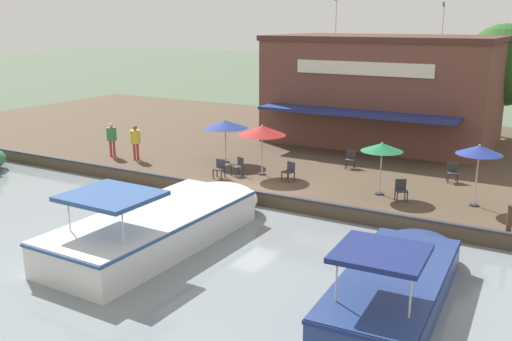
# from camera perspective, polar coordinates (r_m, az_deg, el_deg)

# --- Properties ---
(ground_plane) EXTENTS (220.00, 220.00, 0.00)m
(ground_plane) POSITION_cam_1_polar(r_m,az_deg,el_deg) (24.25, -1.31, -3.48)
(ground_plane) COLOR #4C5B47
(quay_deck) EXTENTS (22.00, 56.00, 0.60)m
(quay_deck) POSITION_cam_1_polar(r_m,az_deg,el_deg) (33.74, 8.38, 2.13)
(quay_deck) COLOR #4C3D2D
(quay_deck) RESTS_ON ground
(quay_edge_fender) EXTENTS (0.20, 50.40, 0.10)m
(quay_edge_fender) POSITION_cam_1_polar(r_m,az_deg,el_deg) (24.14, -1.20, -1.95)
(quay_edge_fender) COLOR #2D2D33
(quay_edge_fender) RESTS_ON quay_deck
(waterfront_restaurant) EXTENTS (9.49, 12.76, 8.40)m
(waterfront_restaurant) POSITION_cam_1_polar(r_m,az_deg,el_deg) (34.66, 12.59, 7.96)
(waterfront_restaurant) COLOR brown
(waterfront_restaurant) RESTS_ON quay_deck
(patio_umbrella_far_corner) EXTENTS (2.25, 2.25, 2.19)m
(patio_umbrella_far_corner) POSITION_cam_1_polar(r_m,az_deg,el_deg) (28.71, -3.09, 4.64)
(patio_umbrella_far_corner) COLOR #B7B7B7
(patio_umbrella_far_corner) RESTS_ON quay_deck
(patio_umbrella_by_entrance) EXTENTS (1.72, 1.72, 2.21)m
(patio_umbrella_by_entrance) POSITION_cam_1_polar(r_m,az_deg,el_deg) (23.74, 12.49, 2.27)
(patio_umbrella_by_entrance) COLOR #B7B7B7
(patio_umbrella_by_entrance) RESTS_ON quay_deck
(patio_umbrella_mid_patio_left) EXTENTS (2.20, 2.20, 2.36)m
(patio_umbrella_mid_patio_left) POSITION_cam_1_polar(r_m,az_deg,el_deg) (26.26, 0.62, 4.03)
(patio_umbrella_mid_patio_left) COLOR #B7B7B7
(patio_umbrella_mid_patio_left) RESTS_ON quay_deck
(patio_umbrella_back_row) EXTENTS (1.74, 1.74, 2.45)m
(patio_umbrella_back_row) POSITION_cam_1_polar(r_m,az_deg,el_deg) (23.28, 21.44, 1.91)
(patio_umbrella_back_row) COLOR #B7B7B7
(patio_umbrella_back_row) RESTS_ON quay_deck
(cafe_chair_beside_entrance) EXTENTS (0.58, 0.58, 0.85)m
(cafe_chair_beside_entrance) POSITION_cam_1_polar(r_m,az_deg,el_deg) (26.47, -1.78, 0.52)
(cafe_chair_beside_entrance) COLOR #2D2D33
(cafe_chair_beside_entrance) RESTS_ON quay_deck
(cafe_chair_far_corner_seat) EXTENTS (0.54, 0.54, 0.85)m
(cafe_chair_far_corner_seat) POSITION_cam_1_polar(r_m,az_deg,el_deg) (25.60, 3.33, 0.00)
(cafe_chair_far_corner_seat) COLOR #2D2D33
(cafe_chair_far_corner_seat) RESTS_ON quay_deck
(cafe_chair_mid_patio) EXTENTS (0.60, 0.60, 0.85)m
(cafe_chair_mid_patio) POSITION_cam_1_polar(r_m,az_deg,el_deg) (23.49, 14.31, -1.80)
(cafe_chair_mid_patio) COLOR #2D2D33
(cafe_chair_mid_patio) RESTS_ON quay_deck
(cafe_chair_facing_river) EXTENTS (0.56, 0.56, 0.85)m
(cafe_chair_facing_river) POSITION_cam_1_polar(r_m,az_deg,el_deg) (26.84, 19.05, -0.10)
(cafe_chair_facing_river) COLOR #2D2D33
(cafe_chair_facing_river) RESTS_ON quay_deck
(cafe_chair_under_first_umbrella) EXTENTS (0.50, 0.50, 0.85)m
(cafe_chair_under_first_umbrella) POSITION_cam_1_polar(r_m,az_deg,el_deg) (26.09, -3.66, 0.28)
(cafe_chair_under_first_umbrella) COLOR #2D2D33
(cafe_chair_under_first_umbrella) RESTS_ON quay_deck
(cafe_chair_back_row_seat) EXTENTS (0.53, 0.53, 0.85)m
(cafe_chair_back_row_seat) POSITION_cam_1_polar(r_m,az_deg,el_deg) (28.18, 9.43, 1.20)
(cafe_chair_back_row_seat) COLOR #2D2D33
(cafe_chair_back_row_seat) RESTS_ON quay_deck
(person_near_entrance) EXTENTS (0.51, 0.51, 1.79)m
(person_near_entrance) POSITION_cam_1_polar(r_m,az_deg,el_deg) (30.99, -14.24, 3.43)
(person_near_entrance) COLOR #B23338
(person_near_entrance) RESTS_ON quay_deck
(person_mid_patio) EXTENTS (0.51, 0.51, 1.79)m
(person_mid_patio) POSITION_cam_1_polar(r_m,az_deg,el_deg) (29.98, -11.97, 3.18)
(person_mid_patio) COLOR #B23338
(person_mid_patio) RESTS_ON quay_deck
(motorboat_far_downstream) EXTENTS (9.56, 3.38, 2.37)m
(motorboat_far_downstream) POSITION_cam_1_polar(r_m,az_deg,el_deg) (20.50, -8.52, -4.93)
(motorboat_far_downstream) COLOR silver
(motorboat_far_downstream) RESTS_ON river_water
(motorboat_fourth_along) EXTENTS (7.95, 2.88, 2.20)m
(motorboat_fourth_along) POSITION_cam_1_polar(r_m,az_deg,el_deg) (16.74, 14.12, -10.30)
(motorboat_fourth_along) COLOR navy
(motorboat_fourth_along) RESTS_ON river_water
(mooring_post) EXTENTS (0.22, 0.22, 0.98)m
(mooring_post) POSITION_cam_1_polar(r_m,az_deg,el_deg) (21.14, 24.03, -4.45)
(mooring_post) COLOR #473323
(mooring_post) RESTS_ON quay_deck
(tree_downstream_bank) EXTENTS (5.19, 4.94, 6.85)m
(tree_downstream_bank) POSITION_cam_1_polar(r_m,az_deg,el_deg) (37.94, 23.18, 9.46)
(tree_downstream_bank) COLOR brown
(tree_downstream_bank) RESTS_ON quay_deck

